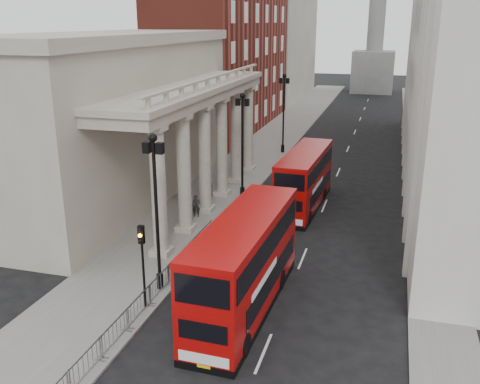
% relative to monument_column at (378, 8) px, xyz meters
% --- Properties ---
extents(ground, '(260.00, 260.00, 0.00)m').
position_rel_monument_column_xyz_m(ground, '(-6.00, -92.00, -15.98)').
color(ground, black).
rests_on(ground, ground).
extents(sidewalk_west, '(6.00, 140.00, 0.12)m').
position_rel_monument_column_xyz_m(sidewalk_west, '(-9.00, -62.00, -15.92)').
color(sidewalk_west, slate).
rests_on(sidewalk_west, ground).
extents(sidewalk_east, '(3.00, 140.00, 0.12)m').
position_rel_monument_column_xyz_m(sidewalk_east, '(7.50, -62.00, -15.92)').
color(sidewalk_east, slate).
rests_on(sidewalk_east, ground).
extents(kerb, '(0.20, 140.00, 0.14)m').
position_rel_monument_column_xyz_m(kerb, '(-6.05, -62.00, -15.91)').
color(kerb, slate).
rests_on(kerb, ground).
extents(portico_building, '(9.00, 28.00, 12.00)m').
position_rel_monument_column_xyz_m(portico_building, '(-16.50, -74.00, -9.98)').
color(portico_building, gray).
rests_on(portico_building, ground).
extents(brick_building, '(9.00, 32.00, 22.00)m').
position_rel_monument_column_xyz_m(brick_building, '(-16.50, -44.00, -4.98)').
color(brick_building, maroon).
rests_on(brick_building, ground).
extents(west_building_far, '(9.00, 30.00, 20.00)m').
position_rel_monument_column_xyz_m(west_building_far, '(-16.50, -12.00, -5.98)').
color(west_building_far, gray).
rests_on(west_building_far, ground).
extents(east_building, '(8.00, 55.00, 25.00)m').
position_rel_monument_column_xyz_m(east_building, '(10.00, -60.00, -3.48)').
color(east_building, '#BCB9B0').
rests_on(east_building, ground).
extents(monument_column, '(8.00, 8.00, 54.20)m').
position_rel_monument_column_xyz_m(monument_column, '(0.00, 0.00, 0.00)').
color(monument_column, '#60605E').
rests_on(monument_column, ground).
extents(lamp_post_south, '(1.05, 0.44, 8.32)m').
position_rel_monument_column_xyz_m(lamp_post_south, '(-6.60, -88.00, -11.07)').
color(lamp_post_south, black).
rests_on(lamp_post_south, sidewalk_west).
extents(lamp_post_mid, '(1.05, 0.44, 8.32)m').
position_rel_monument_column_xyz_m(lamp_post_mid, '(-6.60, -72.00, -11.07)').
color(lamp_post_mid, black).
rests_on(lamp_post_mid, sidewalk_west).
extents(lamp_post_north, '(1.05, 0.44, 8.32)m').
position_rel_monument_column_xyz_m(lamp_post_north, '(-6.60, -56.00, -11.07)').
color(lamp_post_north, black).
rests_on(lamp_post_north, sidewalk_west).
extents(traffic_light, '(0.28, 0.33, 4.30)m').
position_rel_monument_column_xyz_m(traffic_light, '(-6.50, -90.02, -12.88)').
color(traffic_light, black).
rests_on(traffic_light, sidewalk_west).
extents(crowd_barriers, '(0.50, 18.75, 1.10)m').
position_rel_monument_column_xyz_m(crowd_barriers, '(-6.35, -89.78, -15.31)').
color(crowd_barriers, gray).
rests_on(crowd_barriers, sidewalk_west).
extents(bus_near, '(3.03, 11.06, 4.74)m').
position_rel_monument_column_xyz_m(bus_near, '(-1.80, -88.58, -13.51)').
color(bus_near, '#A50807').
rests_on(bus_near, ground).
extents(bus_far, '(2.90, 10.16, 4.34)m').
position_rel_monument_column_xyz_m(bus_far, '(-1.51, -72.70, -13.71)').
color(bus_far, '#9A0707').
rests_on(bus_far, ground).
extents(pedestrian_a, '(0.66, 0.52, 1.61)m').
position_rel_monument_column_xyz_m(pedestrian_a, '(-8.56, -77.27, -15.06)').
color(pedestrian_a, black).
rests_on(pedestrian_a, sidewalk_west).
extents(pedestrian_b, '(0.78, 0.61, 1.57)m').
position_rel_monument_column_xyz_m(pedestrian_b, '(-9.03, -77.96, -15.08)').
color(pedestrian_b, black).
rests_on(pedestrian_b, sidewalk_west).
extents(pedestrian_c, '(0.89, 0.63, 1.71)m').
position_rel_monument_column_xyz_m(pedestrian_c, '(-9.23, -72.71, -15.01)').
color(pedestrian_c, black).
rests_on(pedestrian_c, sidewalk_west).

